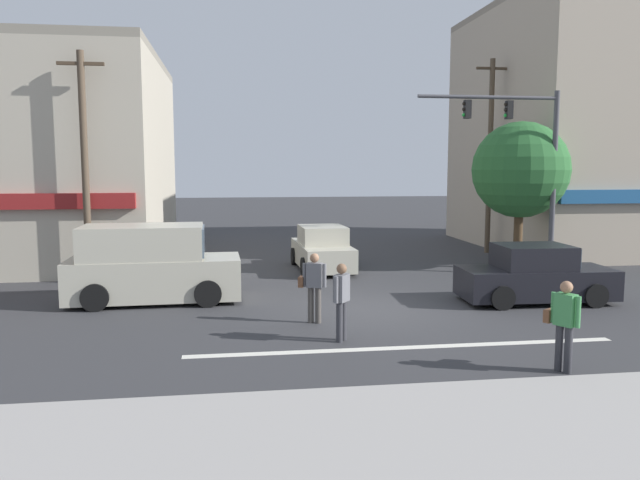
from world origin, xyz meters
TOP-DOWN VIEW (x-y plane):
  - ground_plane at (0.00, 0.00)m, footprint 120.00×120.00m
  - lane_marking_stripe at (0.00, -3.50)m, footprint 9.00×0.24m
  - sidewalk_curb at (0.00, -8.50)m, footprint 40.00×5.00m
  - building_left_block at (-12.25, 10.94)m, footprint 12.03×11.53m
  - building_right_corner at (13.37, 11.17)m, footprint 10.67×11.25m
  - street_tree at (6.81, 5.65)m, footprint 3.45×3.45m
  - utility_pole_near_left at (-7.98, 4.84)m, footprint 1.40×0.22m
  - utility_pole_far_right at (7.43, 9.80)m, footprint 1.40×0.22m
  - traffic_light_mast at (6.35, 4.26)m, footprint 4.89×0.24m
  - sedan_waiting_far at (4.70, 0.22)m, footprint 4.16×2.00m
  - sedan_crossing_leftbound at (-0.27, 6.42)m, footprint 1.98×4.15m
  - van_approaching_near at (-5.68, 1.73)m, footprint 4.65×2.13m
  - pedestrian_foreground_with_bag at (2.38, -5.35)m, footprint 0.46×0.67m
  - pedestrian_mid_crossing at (-1.60, -1.19)m, footprint 0.67×0.45m
  - pedestrian_far_side at (-1.22, -2.83)m, footprint 0.39×0.47m

SIDE VIEW (x-z plane):
  - ground_plane at x=0.00m, z-range 0.00..0.00m
  - lane_marking_stripe at x=0.00m, z-range 0.00..0.01m
  - sidewalk_curb at x=0.00m, z-range 0.00..0.16m
  - sedan_waiting_far at x=4.70m, z-range -0.08..1.50m
  - sedan_crossing_leftbound at x=-0.27m, z-range -0.08..1.50m
  - pedestrian_far_side at x=-1.22m, z-range 0.11..1.78m
  - pedestrian_foreground_with_bag at x=2.38m, z-range 0.12..1.79m
  - pedestrian_mid_crossing at x=-1.60m, z-range 0.12..1.79m
  - van_approaching_near at x=-5.68m, z-range -0.05..2.06m
  - street_tree at x=6.81m, z-range 0.91..6.21m
  - utility_pole_near_left at x=-7.98m, z-range 0.15..7.37m
  - building_left_block at x=-12.25m, z-range 0.00..8.04m
  - traffic_light_mast at x=6.35m, z-range 1.08..7.28m
  - utility_pole_far_right at x=7.43m, z-range 0.15..8.31m
  - building_right_corner at x=13.37m, z-range 0.00..10.89m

